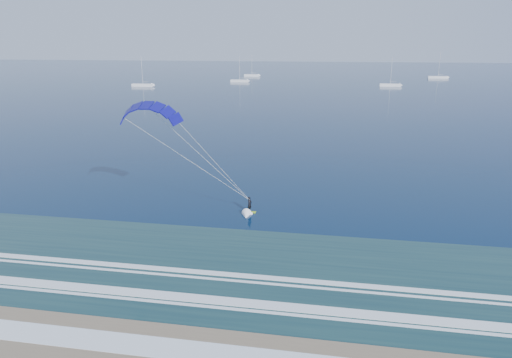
{
  "coord_description": "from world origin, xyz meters",
  "views": [
    {
      "loc": [
        4.45,
        -23.47,
        18.46
      ],
      "look_at": [
        -3.41,
        22.04,
        4.6
      ],
      "focal_mm": 32.0,
      "sensor_mm": 36.0,
      "label": 1
    }
  ],
  "objects_px": {
    "sailboat_1": "(240,81)",
    "sailboat_3": "(390,85)",
    "sailboat_4": "(438,77)",
    "kitesurfer_rig": "(201,156)",
    "sailboat_2": "(252,75)",
    "sailboat_0": "(143,85)"
  },
  "relations": [
    {
      "from": "sailboat_1",
      "to": "sailboat_4",
      "type": "height_order",
      "value": "sailboat_4"
    },
    {
      "from": "kitesurfer_rig",
      "to": "sailboat_3",
      "type": "bearing_deg",
      "value": 77.5
    },
    {
      "from": "sailboat_0",
      "to": "kitesurfer_rig",
      "type": "bearing_deg",
      "value": -64.59
    },
    {
      "from": "sailboat_2",
      "to": "sailboat_3",
      "type": "height_order",
      "value": "sailboat_3"
    },
    {
      "from": "sailboat_2",
      "to": "sailboat_3",
      "type": "xyz_separation_m",
      "value": [
        70.5,
        -49.68,
        0.01
      ]
    },
    {
      "from": "sailboat_1",
      "to": "sailboat_4",
      "type": "bearing_deg",
      "value": 22.67
    },
    {
      "from": "kitesurfer_rig",
      "to": "sailboat_4",
      "type": "bearing_deg",
      "value": 72.93
    },
    {
      "from": "kitesurfer_rig",
      "to": "sailboat_4",
      "type": "height_order",
      "value": "sailboat_4"
    },
    {
      "from": "kitesurfer_rig",
      "to": "sailboat_4",
      "type": "distance_m",
      "value": 228.14
    },
    {
      "from": "sailboat_3",
      "to": "sailboat_2",
      "type": "bearing_deg",
      "value": 144.83
    },
    {
      "from": "sailboat_0",
      "to": "sailboat_1",
      "type": "xyz_separation_m",
      "value": [
        37.0,
        29.56,
        -0.01
      ]
    },
    {
      "from": "kitesurfer_rig",
      "to": "sailboat_0",
      "type": "xyz_separation_m",
      "value": [
        -69.74,
        146.82,
        -6.6
      ]
    },
    {
      "from": "sailboat_3",
      "to": "sailboat_0",
      "type": "bearing_deg",
      "value": -170.06
    },
    {
      "from": "sailboat_0",
      "to": "sailboat_2",
      "type": "bearing_deg",
      "value": 62.26
    },
    {
      "from": "sailboat_1",
      "to": "sailboat_3",
      "type": "relative_size",
      "value": 0.97
    },
    {
      "from": "kitesurfer_rig",
      "to": "sailboat_2",
      "type": "height_order",
      "value": "kitesurfer_rig"
    },
    {
      "from": "sailboat_0",
      "to": "sailboat_4",
      "type": "xyz_separation_m",
      "value": [
        136.68,
        71.19,
        0.0
      ]
    },
    {
      "from": "sailboat_0",
      "to": "sailboat_3",
      "type": "bearing_deg",
      "value": 9.94
    },
    {
      "from": "sailboat_0",
      "to": "sailboat_2",
      "type": "distance_m",
      "value": 77.2
    },
    {
      "from": "sailboat_0",
      "to": "sailboat_1",
      "type": "distance_m",
      "value": 47.35
    },
    {
      "from": "sailboat_0",
      "to": "sailboat_1",
      "type": "bearing_deg",
      "value": 38.62
    },
    {
      "from": "kitesurfer_rig",
      "to": "sailboat_3",
      "type": "distance_m",
      "value": 169.62
    }
  ]
}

